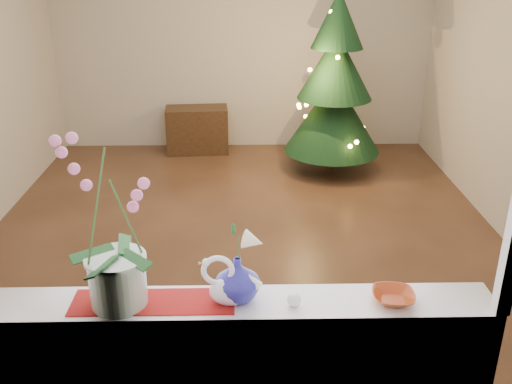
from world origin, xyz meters
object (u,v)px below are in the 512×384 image
amber_dish (393,298)px  swan (231,281)px  orchid_pot (111,224)px  xmas_tree (335,84)px  side_table (197,130)px  paperweight (294,300)px  blue_vase (237,276)px

amber_dish → swan: bearing=179.6°
orchid_pot → swan: (0.48, -0.00, -0.27)m
xmas_tree → side_table: 1.81m
swan → amber_dish: 0.70m
paperweight → side_table: bearing=99.6°
blue_vase → paperweight: blue_vase is taller
swan → orchid_pot: bearing=156.7°
paperweight → orchid_pot: bearing=177.5°
orchid_pot → side_table: (-0.04, 4.63, -1.02)m
paperweight → amber_dish: bearing=3.2°
orchid_pot → paperweight: bearing=-2.5°
blue_vase → paperweight: 0.26m
paperweight → side_table: size_ratio=0.08×
swan → blue_vase: (0.03, 0.03, 0.01)m
blue_vase → amber_dish: size_ratio=1.49×
amber_dish → xmas_tree: bearing=85.2°
side_table → blue_vase: bearing=-87.2°
side_table → xmas_tree: bearing=-26.0°
orchid_pot → swan: orchid_pot is taller
orchid_pot → xmas_tree: (1.51, 4.00, -0.33)m
swan → side_table: swan is taller
paperweight → side_table: 4.77m
orchid_pot → blue_vase: orchid_pot is taller
blue_vase → side_table: bearing=96.8°
amber_dish → side_table: (-1.21, 4.63, -0.66)m
paperweight → amber_dish: (0.43, 0.02, -0.01)m
xmas_tree → side_table: bearing=158.0°
swan → blue_vase: 0.04m
side_table → paperweight: bearing=-84.4°
orchid_pot → side_table: 4.74m
orchid_pot → xmas_tree: 4.29m
blue_vase → amber_dish: 0.68m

